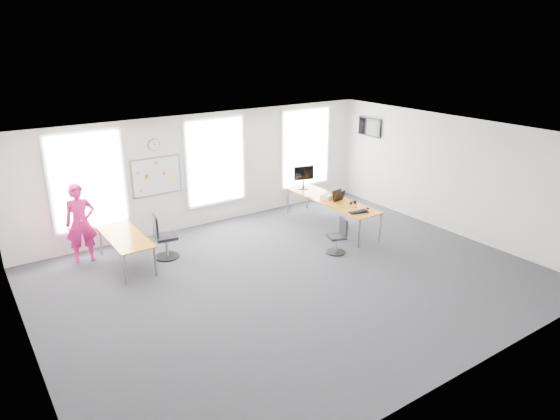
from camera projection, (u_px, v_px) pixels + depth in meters
floor at (292, 279)px, 10.59m from camera, size 10.00×10.00×0.00m
ceiling at (294, 139)px, 9.58m from camera, size 10.00×10.00×0.00m
wall_back at (205, 170)px, 13.20m from camera, size 10.00×0.00×10.00m
wall_front at (460, 292)px, 6.97m from camera, size 10.00×0.00×10.00m
wall_left at (21, 276)px, 7.43m from camera, size 0.00×10.00×10.00m
wall_right at (452, 175)px, 12.74m from camera, size 0.00×10.00×10.00m
window_left at (88, 181)px, 11.51m from camera, size 1.60×0.06×2.20m
window_mid at (215, 161)px, 13.27m from camera, size 1.60×0.06×2.20m
window_right at (305, 148)px, 14.86m from camera, size 1.60×0.06×2.20m
desk_right at (331, 201)px, 13.27m from camera, size 0.83×3.11×0.76m
desk_left at (125, 239)px, 11.02m from camera, size 0.76×1.90×0.69m
chair_right at (338, 238)px, 11.74m from camera, size 0.48×0.48×0.85m
chair_left at (163, 239)px, 11.43m from camera, size 0.56×0.56×1.06m
person at (81, 223)px, 11.15m from camera, size 0.72×0.54×1.82m
whiteboard at (157, 176)px, 12.44m from camera, size 1.20×0.03×0.90m
wall_clock at (154, 145)px, 12.17m from camera, size 0.30×0.04×0.30m
tv at (370, 127)px, 14.78m from camera, size 0.06×0.90×0.55m
keyboard at (358, 212)px, 12.26m from camera, size 0.53×0.32×0.02m
mouse at (367, 208)px, 12.51m from camera, size 0.09×0.13×0.04m
lens_cap at (356, 208)px, 12.60m from camera, size 0.08×0.08×0.01m
headphones at (353, 203)px, 12.85m from camera, size 0.16×0.09×0.10m
laptop_sleeve at (338, 196)px, 13.07m from camera, size 0.36×0.23×0.29m
paper_stack at (327, 197)px, 13.24m from camera, size 0.38×0.33×0.11m
monitor at (304, 175)px, 14.00m from camera, size 0.59×0.24×0.67m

